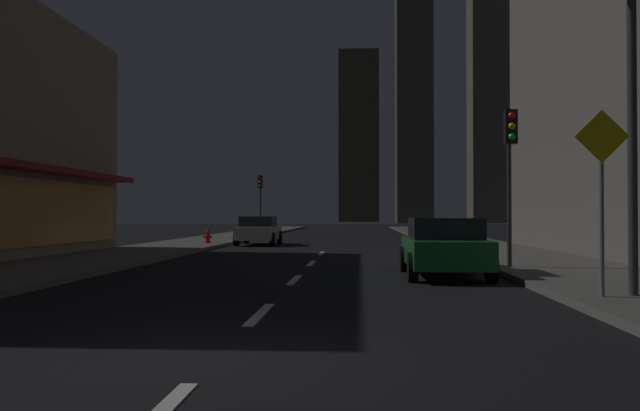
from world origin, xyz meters
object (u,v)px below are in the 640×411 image
at_px(car_parked_near, 444,247).
at_px(traffic_light_far_left, 260,191).
at_px(car_parked_far, 259,230).
at_px(traffic_light_near_right, 510,152).
at_px(fire_hydrant_far_left, 208,237).
at_px(street_lamp_right, 583,10).
at_px(pedestrian_crossing_sign, 602,186).

xyz_separation_m(car_parked_near, traffic_light_far_left, (-9.10, 29.04, 2.45)).
xyz_separation_m(car_parked_far, traffic_light_near_right, (9.10, -15.13, 2.45)).
relative_size(fire_hydrant_far_left, street_lamp_right, 0.10).
bearing_deg(traffic_light_near_right, traffic_light_far_left, 111.59).
height_order(car_parked_far, pedestrian_crossing_sign, pedestrian_crossing_sign).
xyz_separation_m(car_parked_near, car_parked_far, (-7.20, 16.37, 0.00)).
distance_m(street_lamp_right, pedestrian_crossing_sign, 3.07).
bearing_deg(fire_hydrant_far_left, car_parked_far, 29.99).
distance_m(car_parked_near, traffic_light_far_left, 30.53).
bearing_deg(car_parked_far, traffic_light_far_left, 98.53).
height_order(street_lamp_right, pedestrian_crossing_sign, street_lamp_right).
distance_m(traffic_light_near_right, traffic_light_far_left, 29.90).
height_order(fire_hydrant_far_left, traffic_light_far_left, traffic_light_far_left).
distance_m(car_parked_far, traffic_light_far_left, 13.05).
height_order(traffic_light_far_left, pedestrian_crossing_sign, traffic_light_far_left).
relative_size(car_parked_near, fire_hydrant_far_left, 6.48).
height_order(car_parked_near, traffic_light_near_right, traffic_light_near_right).
relative_size(car_parked_near, traffic_light_near_right, 1.01).
bearing_deg(street_lamp_right, pedestrian_crossing_sign, -45.62).
relative_size(traffic_light_near_right, traffic_light_far_left, 1.00).
bearing_deg(traffic_light_far_left, car_parked_near, -72.60).
distance_m(fire_hydrant_far_left, street_lamp_right, 23.22).
bearing_deg(pedestrian_crossing_sign, car_parked_far, 113.34).
bearing_deg(car_parked_far, fire_hydrant_far_left, -150.01).
distance_m(car_parked_far, pedestrian_crossing_sign, 23.25).
bearing_deg(traffic_light_far_left, street_lamp_right, -72.14).
bearing_deg(traffic_light_far_left, car_parked_far, -81.47).
bearing_deg(traffic_light_near_right, street_lamp_right, -91.15).
distance_m(car_parked_near, traffic_light_near_right, 3.34).
height_order(car_parked_near, traffic_light_far_left, traffic_light_far_left).
distance_m(car_parked_far, traffic_light_near_right, 17.82).
xyz_separation_m(car_parked_far, pedestrian_crossing_sign, (9.20, -21.32, 1.28)).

